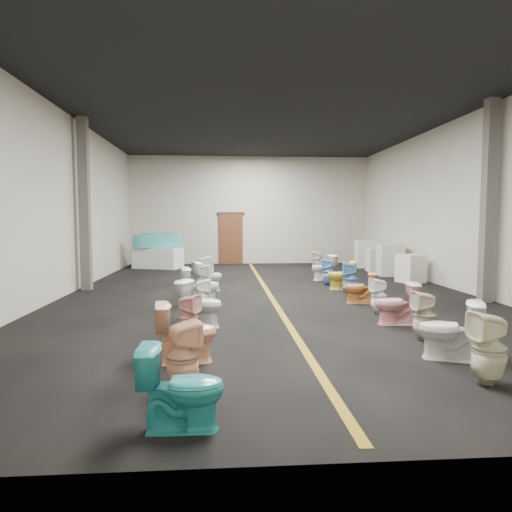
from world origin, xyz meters
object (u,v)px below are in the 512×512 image
Objects in this scene: toilet_left_8 at (208,276)px; toilet_right_10 at (318,264)px; bathtub at (158,240)px; appliance_crate_d at (365,254)px; toilet_right_1 at (450,330)px; toilet_left_6 at (200,286)px; display_table at (158,258)px; toilet_right_5 at (360,288)px; appliance_crate_a at (411,268)px; toilet_right_7 at (342,275)px; toilet_right_2 at (424,316)px; toilet_left_7 at (204,281)px; toilet_left_4 at (200,304)px; toilet_left_5 at (202,297)px; toilet_right_0 at (489,349)px; toilet_right_3 at (396,304)px; toilet_left_3 at (188,318)px; toilet_right_9 at (324,268)px; toilet_left_0 at (182,388)px; toilet_right_8 at (328,272)px; toilet_right_4 at (379,296)px; toilet_left_1 at (183,357)px; appliance_crate_c at (378,260)px; appliance_crate_b at (390,260)px; toilet_right_6 at (351,279)px; toilet_left_9 at (203,271)px.

toilet_right_10 is at bearing -70.68° from toilet_left_8.
appliance_crate_d is at bearing -13.89° from bathtub.
toilet_left_6 is at bearing -118.46° from toilet_right_1.
display_table reaches higher than toilet_right_5.
toilet_right_1 is at bearing -109.33° from appliance_crate_a.
toilet_right_7 is at bearing -110.99° from toilet_left_8.
toilet_right_2 is (3.48, -5.10, -0.01)m from toilet_left_8.
toilet_left_4 is at bearing -159.20° from toilet_left_7.
toilet_left_8 is (-5.94, -1.23, -0.03)m from appliance_crate_a.
toilet_right_0 is at bearing -147.59° from toilet_left_5.
toilet_right_2 is 1.05m from toilet_right_3.
toilet_right_9 is at bearing -5.37° from toilet_left_3.
toilet_left_0 is 6.77m from toilet_right_5.
bathtub is 8.05m from appliance_crate_d.
toilet_left_4 is 1.07× the size of toilet_right_8.
appliance_crate_a reaches higher than toilet_right_4.
toilet_right_10 reaches higher than toilet_left_7.
toilet_right_7 is (3.54, 3.90, -0.01)m from toilet_left_4.
toilet_right_8 reaches higher than toilet_right_5.
toilet_left_5 is 0.93× the size of toilet_right_2.
toilet_right_1 is (3.38, -2.14, -0.00)m from toilet_left_4.
toilet_right_7 is (3.59, 0.92, -0.01)m from toilet_left_7.
toilet_left_5 is at bearing -125.15° from appliance_crate_d.
toilet_left_0 is at bearing -159.56° from toilet_left_7.
toilet_left_1 is 0.93× the size of toilet_left_6.
appliance_crate_c is at bearing 156.82° from toilet_right_8.
toilet_right_10 reaches higher than appliance_crate_a.
appliance_crate_d reaches higher than appliance_crate_b.
toilet_left_8 is 3.64m from toilet_right_6.
toilet_right_7 is (-2.41, -1.28, -0.02)m from appliance_crate_a.
toilet_right_5 is at bearing -179.58° from toilet_right_2.
bathtub is at bearing -137.22° from toilet_right_9.
toilet_right_3 is (3.45, -4.05, -0.01)m from toilet_left_8.
toilet_right_7 reaches higher than toilet_right_9.
appliance_crate_c is 6.84m from toilet_left_9.
toilet_left_9 reaches higher than toilet_right_4.
toilet_left_7 is at bearing -58.28° from toilet_right_7.
appliance_crate_b is 3.81m from toilet_right_7.
toilet_left_4 is 3.45m from toilet_right_3.
toilet_right_1 is (3.40, -3.14, 0.05)m from toilet_left_5.
appliance_crate_d is at bearing 173.85° from toilet_right_7.
appliance_crate_d reaches higher than toilet_right_3.
toilet_left_5 is at bearing 175.98° from toilet_left_6.
toilet_left_0 reaches higher than toilet_right_5.
bathtub is at bearing 167.73° from appliance_crate_c.
toilet_right_0 is 1.07× the size of toilet_right_9.
bathtub reaches higher than toilet_right_5.
appliance_crate_c is 5.71m from toilet_right_6.
toilet_right_9 is at bearing -161.50° from toilet_right_7.
toilet_left_9 reaches higher than toilet_left_8.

